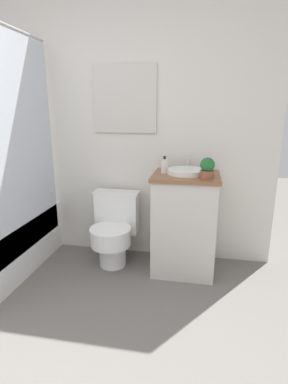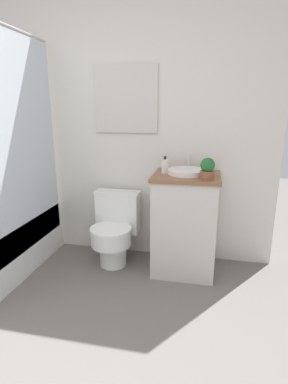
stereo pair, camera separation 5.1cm
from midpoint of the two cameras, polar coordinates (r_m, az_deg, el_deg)
The scene contains 6 objects.
wall_back at distance 2.90m, azimuth -8.95°, elevation 12.61°, with size 3.24×0.07×2.50m.
toilet at distance 2.79m, azimuth -6.29°, elevation -7.05°, with size 0.42×0.49×0.66m.
vanity at distance 2.63m, azimuth 7.14°, elevation -5.91°, with size 0.55×0.49×0.87m.
sink at distance 2.52m, azimuth 7.52°, elevation 3.92°, with size 0.32×0.36×0.13m.
soap_bottle at distance 2.53m, azimuth 3.34°, elevation 5.01°, with size 0.06×0.06×0.14m.
potted_plant at distance 2.36m, azimuth 11.35°, elevation 4.46°, with size 0.11×0.11×0.16m.
Camera 1 is at (0.95, -0.58, 1.39)m, focal length 28.00 mm.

